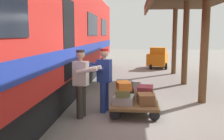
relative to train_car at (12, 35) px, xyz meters
The scene contains 17 objects.
ground_plane 3.97m from the train_car, behind, with size 60.00×60.00×0.00m, color slate.
train_car is the anchor object (origin of this frame).
luggage_cart 3.67m from the train_car, behind, with size 1.23×2.19×0.33m.
suitcase_cream_canvas 3.84m from the train_car, behind, with size 0.43×0.59×0.18m, color beige.
suitcase_gray_aluminum 3.32m from the train_car, behind, with size 0.49×0.50×0.21m, color #9EA0A5.
suitcase_teal_softside 3.50m from the train_car, 158.97° to the right, with size 0.45×0.55×0.19m, color #1E666B.
suitcase_brown_leather 3.79m from the train_car, behind, with size 0.37×0.49×0.27m, color brown.
suitcase_maroon_trunk 3.35m from the train_car, behind, with size 0.45×0.54×0.25m, color maroon.
suitcase_red_plastic 3.97m from the train_car, 162.07° to the right, with size 0.36×0.47×0.17m, color #AD231E.
suitcase_slate_roller 3.39m from the train_car, 159.52° to the right, with size 0.42×0.49×0.19m, color #4C515B.
suitcase_tan_vintage 3.23m from the train_car, behind, with size 0.35×0.52×0.19m, color tan.
suitcase_burgundy_valise 3.79m from the train_car, behind, with size 0.41×0.53×0.17m, color maroon.
suitcase_olive_duffel 3.20m from the train_car, behind, with size 0.35×0.52×0.17m, color brown.
suitcase_orange_carryall 3.15m from the train_car, behind, with size 0.32×0.49×0.18m, color #CC6B23.
porter_in_overalls 2.61m from the train_car, behind, with size 0.73×0.54×1.70m.
porter_by_door 2.19m from the train_car, behind, with size 0.71×0.51×1.70m.
baggage_tug 10.73m from the train_car, 115.50° to the right, with size 1.46×1.91×1.30m.
Camera 1 is at (0.24, 6.46, 2.07)m, focal length 41.32 mm.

